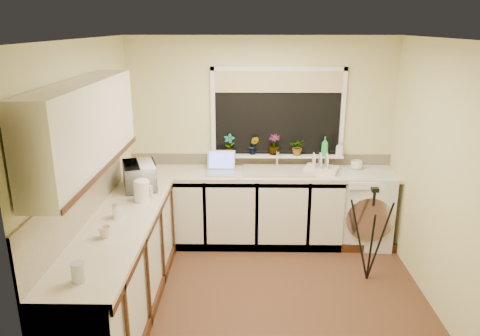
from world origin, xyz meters
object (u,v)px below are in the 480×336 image
at_px(cup_back, 356,165).
at_px(cup_left, 105,232).
at_px(microwave, 140,176).
at_px(tripod, 371,235).
at_px(glass_jug, 78,272).
at_px(plant_c, 274,145).
at_px(kettle, 142,191).
at_px(plant_b, 254,145).
at_px(laptop, 221,167).
at_px(soap_bottle_clear, 340,148).
at_px(plant_d, 298,147).
at_px(soap_bottle_green, 325,146).
at_px(plant_a, 229,145).
at_px(dish_rack, 321,169).
at_px(steel_jar, 117,211).

relative_size(cup_back, cup_left, 1.36).
bearing_deg(microwave, tripod, -115.59).
height_order(glass_jug, plant_c, plant_c).
relative_size(tripod, cup_left, 9.97).
relative_size(kettle, plant_b, 0.90).
bearing_deg(laptop, soap_bottle_clear, 11.05).
height_order(plant_d, soap_bottle_green, soap_bottle_green).
distance_m(laptop, cup_back, 1.63).
distance_m(plant_a, cup_left, 2.20).
xyz_separation_m(glass_jug, plant_c, (1.46, 2.66, 0.20)).
bearing_deg(cup_left, laptop, 64.16).
height_order(glass_jug, cup_left, glass_jug).
distance_m(laptop, kettle, 1.18).
height_order(soap_bottle_clear, cup_back, soap_bottle_clear).
xyz_separation_m(dish_rack, plant_a, (-1.09, 0.18, 0.25)).
distance_m(cup_back, cup_left, 3.10).
bearing_deg(cup_back, dish_rack, -168.82).
xyz_separation_m(plant_c, soap_bottle_clear, (0.80, -0.01, -0.04)).
xyz_separation_m(dish_rack, microwave, (-2.02, -0.58, 0.11)).
relative_size(microwave, plant_d, 2.35).
height_order(dish_rack, cup_back, cup_back).
bearing_deg(plant_d, soap_bottle_green, -0.51).
bearing_deg(plant_c, soap_bottle_green, -2.78).
distance_m(glass_jug, soap_bottle_green, 3.36).
relative_size(laptop, kettle, 1.67).
height_order(steel_jar, plant_d, plant_d).
xyz_separation_m(plant_a, plant_b, (0.29, 0.03, -0.02)).
relative_size(plant_d, cup_back, 1.48).
distance_m(plant_b, soap_bottle_clear, 1.04).
xyz_separation_m(dish_rack, glass_jug, (-2.01, -2.46, 0.04)).
bearing_deg(dish_rack, plant_b, -174.71).
bearing_deg(soap_bottle_clear, kettle, -151.47).
distance_m(microwave, plant_d, 1.91).
bearing_deg(plant_c, glass_jug, -118.72).
distance_m(steel_jar, plant_b, 2.04).
bearing_deg(laptop, kettle, -125.58).
xyz_separation_m(kettle, plant_c, (1.36, 1.18, 0.17)).
distance_m(microwave, soap_bottle_green, 2.21).
bearing_deg(soap_bottle_clear, plant_b, 179.03).
relative_size(dish_rack, plant_a, 1.46).
bearing_deg(tripod, plant_a, 124.79).
distance_m(dish_rack, cup_left, 2.71).
relative_size(laptop, dish_rack, 0.90).
distance_m(dish_rack, plant_d, 0.39).
height_order(tripod, plant_a, plant_a).
bearing_deg(tripod, cup_left, -179.15).
distance_m(tripod, plant_d, 1.41).
xyz_separation_m(plant_d, soap_bottle_clear, (0.51, 0.01, -0.01)).
relative_size(microwave, cup_back, 3.48).
distance_m(kettle, soap_bottle_clear, 2.45).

